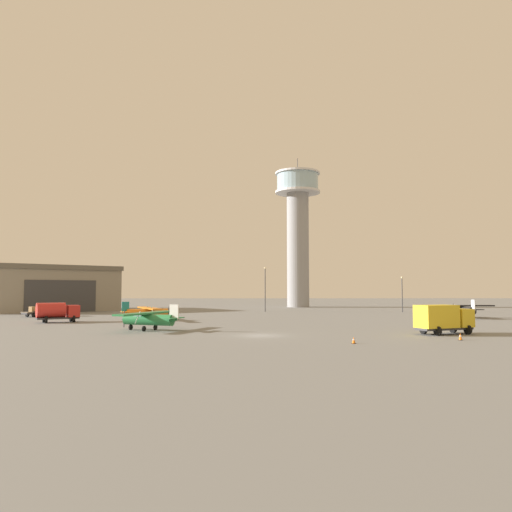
% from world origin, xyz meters
% --- Properties ---
extents(ground_plane, '(400.00, 400.00, 0.00)m').
position_xyz_m(ground_plane, '(0.00, 0.00, 0.00)').
color(ground_plane, slate).
extents(control_tower, '(12.15, 12.15, 40.58)m').
position_xyz_m(control_tower, '(12.58, 79.26, 22.83)').
color(control_tower, gray).
rests_on(control_tower, ground_plane).
extents(hangar, '(35.32, 34.63, 9.94)m').
position_xyz_m(hangar, '(-46.77, 59.65, 4.99)').
color(hangar, gray).
rests_on(hangar, ground_plane).
extents(airplane_black, '(10.64, 8.36, 3.15)m').
position_xyz_m(airplane_black, '(34.91, 29.61, 1.47)').
color(airplane_black, black).
rests_on(airplane_black, ground_plane).
extents(airplane_green, '(8.07, 10.16, 3.09)m').
position_xyz_m(airplane_green, '(-12.84, 6.27, 1.44)').
color(airplane_green, '#287A42').
rests_on(airplane_green, ground_plane).
extents(airplane_orange, '(7.67, 9.63, 2.95)m').
position_xyz_m(airplane_orange, '(-16.67, 23.84, 1.38)').
color(airplane_orange, orange).
rests_on(airplane_orange, ground_plane).
extents(truck_box_yellow, '(6.76, 4.53, 3.16)m').
position_xyz_m(truck_box_yellow, '(19.76, 0.86, 1.75)').
color(truck_box_yellow, '#38383D').
rests_on(truck_box_yellow, ground_plane).
extents(truck_fuel_tanker_red, '(6.08, 4.89, 2.88)m').
position_xyz_m(truck_fuel_tanker_red, '(-29.03, 20.42, 1.61)').
color(truck_fuel_tanker_red, '#38383D').
rests_on(truck_fuel_tanker_red, ground_plane).
extents(truck_flatbed_blue, '(5.39, 6.16, 2.35)m').
position_xyz_m(truck_flatbed_blue, '(-37.28, 36.38, 1.16)').
color(truck_flatbed_blue, '#38383D').
rests_on(truck_flatbed_blue, ground_plane).
extents(light_post_west, '(0.44, 0.44, 7.48)m').
position_xyz_m(light_post_west, '(31.51, 50.75, 4.54)').
color(light_post_west, '#38383D').
rests_on(light_post_west, ground_plane).
extents(light_post_north, '(0.44, 0.44, 9.56)m').
position_xyz_m(light_post_north, '(2.65, 52.91, 5.63)').
color(light_post_north, '#38383D').
rests_on(light_post_north, ground_plane).
extents(traffic_cone_near_left, '(0.36, 0.36, 0.61)m').
position_xyz_m(traffic_cone_near_left, '(8.17, -7.72, 0.30)').
color(traffic_cone_near_left, black).
rests_on(traffic_cone_near_left, ground_plane).
extents(traffic_cone_near_right, '(0.36, 0.36, 0.71)m').
position_xyz_m(traffic_cone_near_right, '(18.99, -5.06, 0.35)').
color(traffic_cone_near_right, black).
rests_on(traffic_cone_near_right, ground_plane).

